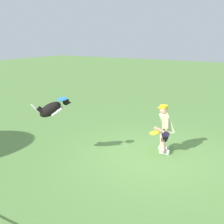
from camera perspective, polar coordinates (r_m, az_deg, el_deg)
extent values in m
plane|color=#5E8C43|center=(7.54, 8.38, -9.04)|extent=(60.00, 60.00, 0.00)
cube|color=silver|center=(8.09, 10.26, -7.05)|extent=(0.26, 0.10, 0.10)
cylinder|color=tan|center=(8.01, 9.96, -5.79)|extent=(0.24, 0.32, 0.37)
cylinder|color=black|center=(7.92, 10.49, -4.32)|extent=(0.32, 0.43, 0.37)
cube|color=silver|center=(7.83, 10.49, -7.81)|extent=(0.26, 0.10, 0.10)
cylinder|color=tan|center=(7.75, 10.19, -6.52)|extent=(0.24, 0.32, 0.37)
cylinder|color=black|center=(7.70, 10.69, -4.90)|extent=(0.32, 0.43, 0.37)
cube|color=beige|center=(7.71, 10.93, -2.19)|extent=(0.52, 0.49, 0.58)
cylinder|color=beige|center=(7.88, 10.63, -1.34)|extent=(0.14, 0.16, 0.29)
cylinder|color=beige|center=(7.50, 10.99, -2.20)|extent=(0.14, 0.16, 0.29)
cylinder|color=tan|center=(7.51, 9.42, -3.54)|extent=(0.29, 0.21, 0.19)
cylinder|color=tan|center=(7.94, 10.27, -2.41)|extent=(0.14, 0.17, 0.27)
sphere|color=tan|center=(7.60, 10.31, 0.41)|extent=(0.21, 0.21, 0.21)
cylinder|color=gold|center=(7.58, 10.35, 1.07)|extent=(0.22, 0.22, 0.07)
cylinder|color=gold|center=(7.58, 9.58, 0.86)|extent=(0.12, 0.12, 0.02)
ellipsoid|color=black|center=(7.24, -12.28, 0.49)|extent=(0.72, 0.61, 0.56)
ellipsoid|color=white|center=(7.22, -10.98, 0.28)|extent=(0.15, 0.21, 0.18)
sphere|color=black|center=(7.14, -9.20, 2.02)|extent=(0.17, 0.17, 0.17)
cone|color=black|center=(7.13, -8.48, 1.87)|extent=(0.12, 0.12, 0.09)
cone|color=black|center=(7.07, -9.45, 2.51)|extent=(0.06, 0.06, 0.07)
cone|color=black|center=(7.18, -9.33, 2.70)|extent=(0.06, 0.06, 0.07)
cylinder|color=white|center=(7.14, -10.96, -0.02)|extent=(0.28, 0.22, 0.23)
cylinder|color=white|center=(7.31, -10.75, 0.34)|extent=(0.28, 0.22, 0.23)
cylinder|color=black|center=(7.21, -13.79, -0.04)|extent=(0.28, 0.22, 0.23)
cylinder|color=black|center=(7.37, -13.52, 0.32)|extent=(0.28, 0.22, 0.23)
cylinder|color=white|center=(7.31, -15.23, 0.84)|extent=(0.19, 0.15, 0.23)
cylinder|color=#3180DE|center=(7.09, -9.96, 2.56)|extent=(0.33, 0.33, 0.08)
cylinder|color=yellow|center=(7.51, 8.50, -4.16)|extent=(0.30, 0.30, 0.08)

